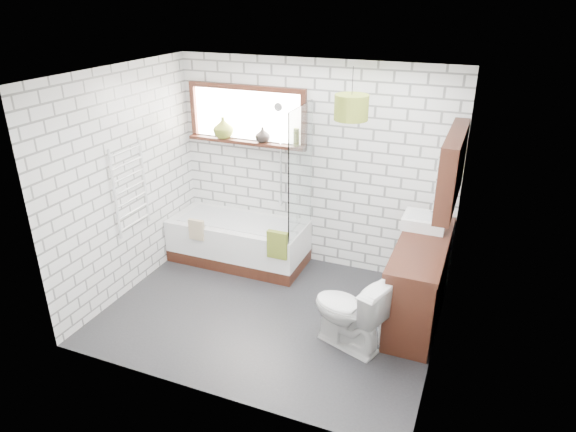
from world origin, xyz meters
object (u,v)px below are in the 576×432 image
at_px(bathtub, 239,241).
at_px(vanity, 420,280).
at_px(toilet, 349,312).
at_px(pendant, 351,107).
at_px(basin, 424,221).

height_order(bathtub, vanity, vanity).
height_order(toilet, pendant, pendant).
bearing_deg(basin, toilet, -113.12).
height_order(basin, toilet, basin).
xyz_separation_m(vanity, pendant, (-0.89, 0.26, 1.67)).
bearing_deg(toilet, vanity, 163.44).
distance_m(vanity, basin, 0.63).
height_order(bathtub, pendant, pendant).
distance_m(toilet, pendant, 2.02).
bearing_deg(toilet, basin, 176.51).
bearing_deg(bathtub, toilet, -32.93).
xyz_separation_m(bathtub, basin, (2.24, -0.00, 0.66)).
distance_m(basin, toilet, 1.35).
bearing_deg(pendant, toilet, -71.17).
bearing_deg(bathtub, vanity, -9.71).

